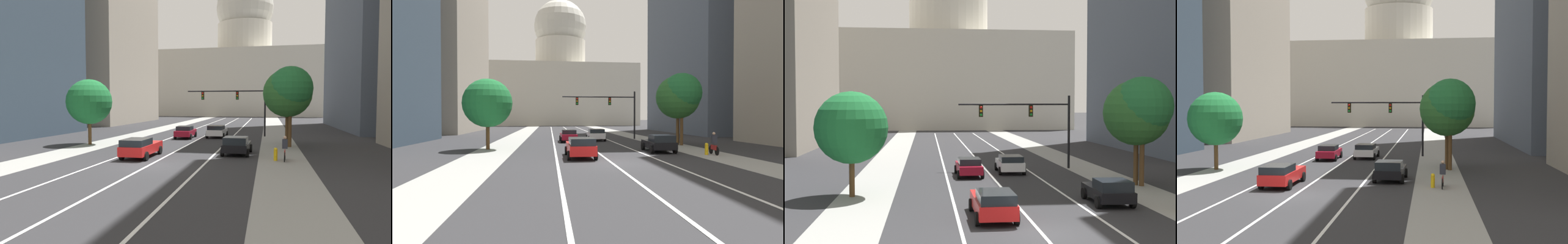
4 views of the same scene
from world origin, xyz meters
TOP-DOWN VIEW (x-y plane):
  - ground_plane at (0.00, 40.00)m, footprint 400.00×400.00m
  - sidewalk_left at (-8.40, 35.00)m, footprint 3.33×130.00m
  - sidewalk_right at (8.40, 35.00)m, footprint 3.33×130.00m
  - lane_stripe_left at (-3.37, 25.00)m, footprint 0.16×90.00m
  - lane_stripe_center at (0.00, 25.00)m, footprint 0.16×90.00m
  - lane_stripe_right at (3.37, 25.00)m, footprint 0.16×90.00m
  - capitol_building at (0.00, 91.05)m, footprint 49.21×24.13m
  - car_crimson at (-1.68, 17.19)m, footprint 1.99×4.30m
  - car_white at (1.68, 18.62)m, footprint 2.14×4.17m
  - car_red at (-1.68, 3.00)m, footprint 2.01×4.70m
  - car_black at (5.05, 5.85)m, footprint 2.19×4.08m
  - traffic_signal_mast at (3.92, 20.88)m, footprint 9.38×0.39m
  - fire_hydrant at (7.92, 3.49)m, footprint 0.26×0.35m
  - cyclist at (8.53, 3.53)m, footprint 0.38×1.70m
  - street_tree_near_right at (9.10, 11.86)m, footprint 4.39×4.39m
  - street_tree_near_left at (-9.20, 9.47)m, footprint 4.26×4.26m
  - street_tree_far_right at (9.32, 11.41)m, footprint 3.96×3.96m

SIDE VIEW (x-z plane):
  - ground_plane at x=0.00m, z-range 0.00..0.00m
  - sidewalk_left at x=-8.40m, z-range 0.00..0.01m
  - sidewalk_right at x=8.40m, z-range 0.00..0.01m
  - lane_stripe_left at x=-3.37m, z-range 0.01..0.02m
  - lane_stripe_center at x=0.00m, z-range 0.01..0.02m
  - lane_stripe_right at x=3.37m, z-range 0.01..0.02m
  - fire_hydrant at x=7.92m, z-range 0.01..0.92m
  - car_crimson at x=-1.68m, z-range 0.04..1.43m
  - car_black at x=5.05m, z-range 0.02..1.45m
  - car_white at x=1.68m, z-range 0.05..1.47m
  - car_red at x=-1.68m, z-range 0.04..1.49m
  - cyclist at x=8.53m, z-range -0.01..1.71m
  - street_tree_near_left at x=-9.20m, z-range 0.97..7.18m
  - traffic_signal_mast at x=3.92m, z-range 1.26..7.37m
  - street_tree_near_right at x=9.10m, z-range 1.32..8.39m
  - street_tree_far_right at x=9.32m, z-range 1.63..8.90m
  - capitol_building at x=0.00m, z-range -6.61..37.09m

